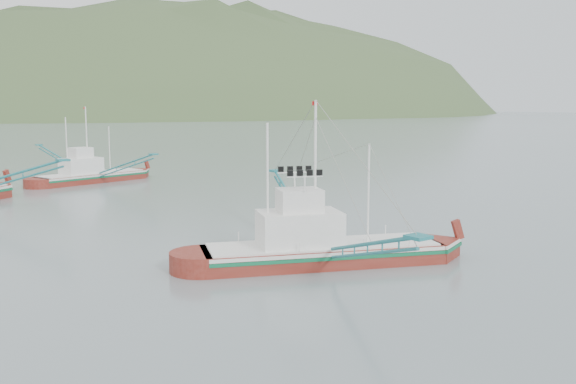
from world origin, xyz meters
TOP-DOWN VIEW (x-y plane):
  - ground at (0.00, 0.00)m, footprint 1200.00×1200.00m
  - main_boat at (-2.86, -0.71)m, footprint 14.03×23.64m
  - bg_boat_far at (1.06, 44.96)m, footprint 13.35×23.13m
  - headland_right at (240.00, 430.00)m, footprint 684.00×432.00m

SIDE VIEW (x-z plane):
  - ground at x=0.00m, z-range 0.00..0.00m
  - headland_right at x=240.00m, z-range -153.00..153.00m
  - bg_boat_far at x=1.06m, z-range -3.08..6.39m
  - main_boat at x=-2.86m, z-range -2.96..7.10m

